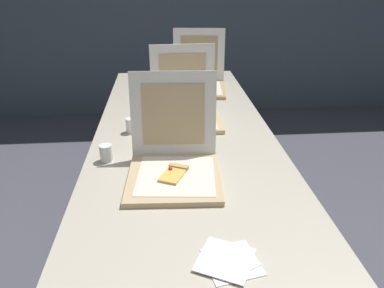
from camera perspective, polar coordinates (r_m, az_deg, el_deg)
The scene contains 8 objects.
table at distance 1.78m, azimuth -1.13°, elevation -0.32°, with size 0.89×2.49×0.72m.
pizza_box_front at distance 1.44m, azimuth -2.89°, elevation -3.00°, with size 0.38×0.42×0.38m.
pizza_box_middle at distance 1.97m, azimuth -1.08°, elevation 5.42°, with size 0.37×0.38×0.38m.
pizza_box_back at distance 2.49m, azimuth 1.03°, elevation 9.89°, with size 0.40×0.44×0.38m.
cup_white_mid at distance 1.84m, azimuth -9.59°, elevation 2.93°, with size 0.05×0.05×0.07m, color white.
cup_white_near_center at distance 1.59m, azimuth -13.45°, elevation -1.40°, with size 0.05×0.05×0.07m, color white.
cup_white_far at distance 2.15m, azimuth -7.13°, elevation 6.53°, with size 0.05×0.05×0.07m, color white.
napkin_pile at distance 1.08m, azimuth 5.98°, elevation -17.83°, with size 0.20×0.20×0.01m.
Camera 1 is at (-0.09, -0.91, 1.48)m, focal length 33.72 mm.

